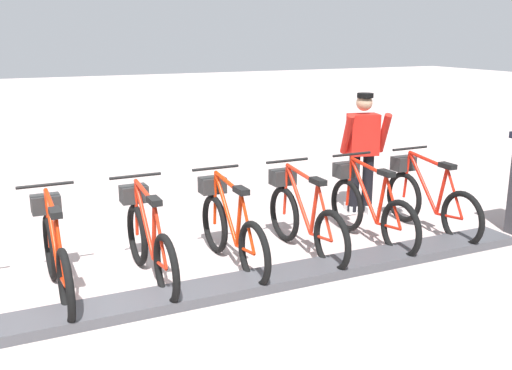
% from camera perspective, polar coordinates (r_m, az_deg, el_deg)
% --- Properties ---
extents(ground_plane, '(60.00, 60.00, 0.00)m').
position_cam_1_polar(ground_plane, '(5.52, -15.59, -12.35)').
color(ground_plane, '#BEABA7').
extents(dock_rail_base, '(0.44, 9.71, 0.10)m').
position_cam_1_polar(dock_rail_base, '(5.49, -15.63, -11.88)').
color(dock_rail_base, '#47474C').
rests_on(dock_rail_base, ground).
extents(bike_docked_0, '(1.72, 0.54, 1.02)m').
position_cam_1_polar(bike_docked_0, '(7.67, 16.27, -1.27)').
color(bike_docked_0, black).
rests_on(bike_docked_0, ground).
extents(bike_docked_1, '(1.72, 0.54, 1.02)m').
position_cam_1_polar(bike_docked_1, '(7.13, 10.84, -2.13)').
color(bike_docked_1, black).
rests_on(bike_docked_1, ground).
extents(bike_docked_2, '(1.72, 0.54, 1.02)m').
position_cam_1_polar(bike_docked_2, '(6.67, 4.59, -3.09)').
color(bike_docked_2, black).
rests_on(bike_docked_2, ground).
extents(bike_docked_3, '(1.72, 0.54, 1.02)m').
position_cam_1_polar(bike_docked_3, '(6.30, -2.52, -4.13)').
color(bike_docked_3, black).
rests_on(bike_docked_3, ground).
extents(bike_docked_4, '(1.72, 0.54, 1.02)m').
position_cam_1_polar(bike_docked_4, '(6.03, -10.40, -5.21)').
color(bike_docked_4, black).
rests_on(bike_docked_4, ground).
extents(bike_docked_5, '(1.72, 0.54, 1.02)m').
position_cam_1_polar(bike_docked_5, '(5.90, -18.84, -6.26)').
color(bike_docked_5, black).
rests_on(bike_docked_5, ground).
extents(worker_near_rack, '(0.56, 0.68, 1.66)m').
position_cam_1_polar(worker_near_rack, '(8.18, 10.28, 3.50)').
color(worker_near_rack, white).
rests_on(worker_near_rack, ground).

